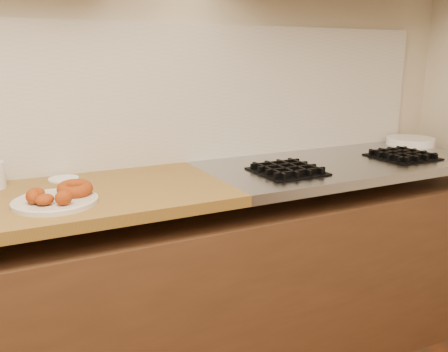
{
  "coord_description": "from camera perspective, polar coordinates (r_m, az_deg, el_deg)",
  "views": [
    {
      "loc": [
        -0.28,
        0.03,
        1.36
      ],
      "look_at": [
        0.49,
        1.56,
        0.93
      ],
      "focal_mm": 38.0,
      "sensor_mm": 36.0,
      "label": 1
    }
  ],
  "objects": [
    {
      "name": "wall_back",
      "position": [
        1.99,
        -18.97,
        13.07
      ],
      "size": [
        4.0,
        0.02,
        2.7
      ],
      "primitive_type": "cube",
      "color": "beige",
      "rests_on": "ground"
    },
    {
      "name": "base_cabinet",
      "position": [
        1.94,
        -15.26,
        -16.49
      ],
      "size": [
        3.6,
        0.6,
        0.77
      ],
      "primitive_type": "cube",
      "color": "#52311C",
      "rests_on": "floor"
    },
    {
      "name": "stovetop",
      "position": [
        2.24,
        13.86,
        1.33
      ],
      "size": [
        1.3,
        0.62,
        0.04
      ],
      "primitive_type": "cube",
      "color": "#9EA0A5",
      "rests_on": "base_cabinet"
    },
    {
      "name": "backsplash",
      "position": [
        1.98,
        -18.57,
        8.75
      ],
      "size": [
        3.6,
        0.02,
        0.6
      ],
      "primitive_type": "cube",
      "color": "#B9B4A6",
      "rests_on": "wall_back"
    },
    {
      "name": "burner_grates",
      "position": [
        2.16,
        14.77,
        1.65
      ],
      "size": [
        0.91,
        0.26,
        0.03
      ],
      "color": "black",
      "rests_on": "stovetop"
    },
    {
      "name": "donut_plate",
      "position": [
        1.63,
        -19.63,
        -2.93
      ],
      "size": [
        0.27,
        0.27,
        0.02
      ],
      "primitive_type": "cylinder",
      "color": "beige",
      "rests_on": "butcher_block"
    },
    {
      "name": "ring_donut",
      "position": [
        1.65,
        -17.52,
        -1.46
      ],
      "size": [
        0.13,
        0.14,
        0.05
      ],
      "primitive_type": "torus",
      "rotation": [
        0.1,
        0.0,
        0.12
      ],
      "color": "#9F380C",
      "rests_on": "donut_plate"
    },
    {
      "name": "fried_dough_chunks",
      "position": [
        1.59,
        -20.89,
        -2.34
      ],
      "size": [
        0.13,
        0.18,
        0.05
      ],
      "color": "#9F380C",
      "rests_on": "donut_plate"
    },
    {
      "name": "tub_lid",
      "position": [
        1.94,
        -18.73,
        -0.31
      ],
      "size": [
        0.13,
        0.13,
        0.01
      ],
      "primitive_type": "cylinder",
      "rotation": [
        0.0,
        0.0,
        0.15
      ],
      "color": "white",
      "rests_on": "butcher_block"
    },
    {
      "name": "brass_jar_lid",
      "position": [
        1.84,
        -17.74,
        -0.92
      ],
      "size": [
        0.08,
        0.08,
        0.01
      ],
      "primitive_type": "cylinder",
      "rotation": [
        0.0,
        0.0,
        0.42
      ],
      "color": "#A8892F",
      "rests_on": "butcher_block"
    },
    {
      "name": "plate_stack",
      "position": [
        2.76,
        21.48,
        3.92
      ],
      "size": [
        0.25,
        0.25,
        0.04
      ],
      "color": "white",
      "rests_on": "stovetop"
    }
  ]
}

